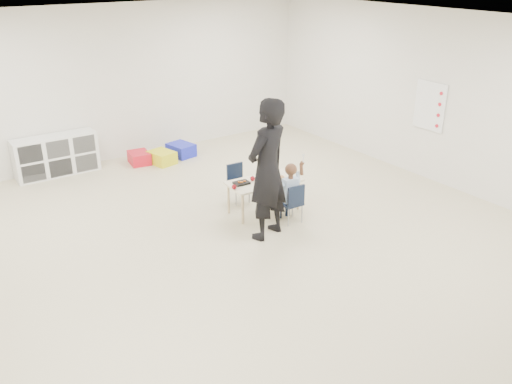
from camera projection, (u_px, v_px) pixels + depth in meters
room at (251, 153)px, 6.37m from camera, size 9.00×9.02×2.80m
table at (264, 196)px, 8.05m from camera, size 1.12×0.61×0.50m
chair_near at (291, 202)px, 7.72m from camera, size 0.31×0.29×0.60m
chair_far at (239, 184)px, 8.35m from camera, size 0.31×0.29×0.60m
child at (291, 191)px, 7.65m from camera, size 0.42×0.42×0.94m
lunch_tray_near at (268, 177)px, 8.02m from camera, size 0.23×0.17×0.03m
lunch_tray_far at (242, 183)px, 7.83m from camera, size 0.23×0.17×0.03m
milk_carton at (268, 179)px, 7.86m from camera, size 0.07×0.07×0.10m
bread_roll at (281, 177)px, 7.97m from camera, size 0.09×0.09×0.07m
apple_near at (253, 178)px, 7.93m from camera, size 0.07×0.07×0.07m
apple_far at (234, 187)px, 7.64m from camera, size 0.07×0.07×0.07m
cubby_shelf at (56, 155)px, 9.40m from camera, size 1.40×0.40×0.70m
rules_poster at (430, 106)px, 8.95m from camera, size 0.02×0.60×0.80m
adult at (267, 170)px, 7.07m from camera, size 0.81×0.65×1.92m
bin_red at (139, 158)px, 9.99m from camera, size 0.40×0.49×0.22m
bin_yellow at (162, 157)px, 9.99m from camera, size 0.47×0.54×0.23m
bin_blue at (181, 150)px, 10.37m from camera, size 0.48×0.56×0.24m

